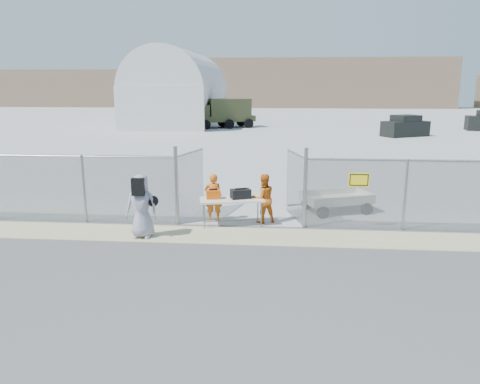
# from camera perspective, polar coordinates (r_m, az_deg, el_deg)

# --- Properties ---
(ground) EXTENTS (160.00, 160.00, 0.00)m
(ground) POSITION_cam_1_polar(r_m,az_deg,el_deg) (12.89, -0.77, -6.78)
(ground) COLOR #444343
(tarmac_inside) EXTENTS (160.00, 80.00, 0.01)m
(tarmac_inside) POSITION_cam_1_polar(r_m,az_deg,el_deg) (54.25, 3.67, 8.41)
(tarmac_inside) COLOR #A9A9A9
(tarmac_inside) RESTS_ON ground
(dirt_strip) EXTENTS (44.00, 1.60, 0.01)m
(dirt_strip) POSITION_cam_1_polar(r_m,az_deg,el_deg) (13.83, -0.36, -5.35)
(dirt_strip) COLOR #C5B98C
(dirt_strip) RESTS_ON ground
(distant_hills) EXTENTS (140.00, 6.00, 9.00)m
(distant_hills) POSITION_cam_1_polar(r_m,az_deg,el_deg) (90.14, 7.53, 13.03)
(distant_hills) COLOR #7F684F
(distant_hills) RESTS_ON ground
(chain_link_fence) EXTENTS (40.00, 0.20, 2.20)m
(chain_link_fence) POSITION_cam_1_polar(r_m,az_deg,el_deg) (14.49, 0.00, -0.00)
(chain_link_fence) COLOR gray
(chain_link_fence) RESTS_ON ground
(quonset_hangar) EXTENTS (9.00, 18.00, 8.00)m
(quonset_hangar) POSITION_cam_1_polar(r_m,az_deg,el_deg) (53.26, -7.41, 12.55)
(quonset_hangar) COLOR silver
(quonset_hangar) RESTS_ON ground
(folding_table) EXTENTS (2.12, 1.23, 0.85)m
(folding_table) POSITION_cam_1_polar(r_m,az_deg,el_deg) (14.80, -0.99, -2.43)
(folding_table) COLOR silver
(folding_table) RESTS_ON ground
(orange_bag) EXTENTS (0.49, 0.37, 0.27)m
(orange_bag) POSITION_cam_1_polar(r_m,az_deg,el_deg) (14.71, -3.27, -0.28)
(orange_bag) COLOR #EC5609
(orange_bag) RESTS_ON folding_table
(black_duffel) EXTENTS (0.70, 0.56, 0.29)m
(black_duffel) POSITION_cam_1_polar(r_m,az_deg,el_deg) (14.72, 0.08, -0.22)
(black_duffel) COLOR black
(black_duffel) RESTS_ON folding_table
(security_worker_left) EXTENTS (0.58, 0.39, 1.57)m
(security_worker_left) POSITION_cam_1_polar(r_m,az_deg,el_deg) (15.16, -3.25, -0.65)
(security_worker_left) COLOR orange
(security_worker_left) RESTS_ON ground
(security_worker_right) EXTENTS (0.95, 0.85, 1.59)m
(security_worker_right) POSITION_cam_1_polar(r_m,az_deg,el_deg) (14.96, 2.86, -0.79)
(security_worker_right) COLOR orange
(security_worker_right) RESTS_ON ground
(visitor) EXTENTS (0.92, 0.60, 1.87)m
(visitor) POSITION_cam_1_polar(r_m,az_deg,el_deg) (13.77, -11.93, -1.71)
(visitor) COLOR #9492A4
(visitor) RESTS_ON ground
(utility_trailer) EXTENTS (3.36, 2.53, 0.73)m
(utility_trailer) POSITION_cam_1_polar(r_m,az_deg,el_deg) (16.66, 11.66, -1.15)
(utility_trailer) COLOR silver
(utility_trailer) RESTS_ON ground
(military_truck) EXTENTS (6.47, 4.56, 2.90)m
(military_truck) POSITION_cam_1_polar(r_m,az_deg,el_deg) (47.95, -1.97, 9.56)
(military_truck) COLOR #3C4022
(military_truck) RESTS_ON ground
(parked_vehicle_near) EXTENTS (4.25, 3.38, 1.76)m
(parked_vehicle_near) POSITION_cam_1_polar(r_m,az_deg,el_deg) (42.32, 19.50, 7.58)
(parked_vehicle_near) COLOR black
(parked_vehicle_near) RESTS_ON ground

